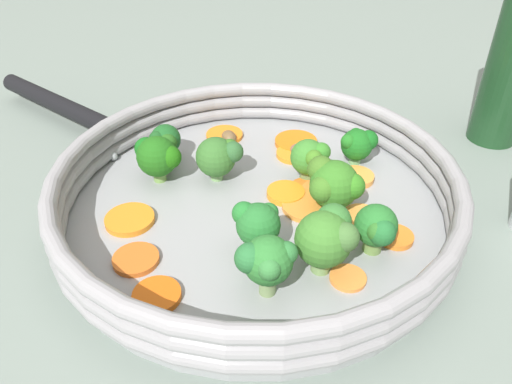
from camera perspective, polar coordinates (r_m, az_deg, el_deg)
The scene contains 32 objects.
ground_plane at distance 0.46m, azimuth 0.00°, elevation -2.72°, with size 4.00×4.00×0.00m, color gray.
skillet at distance 0.46m, azimuth 0.00°, elevation -2.13°, with size 0.34×0.34×0.01m, color #939699.
skillet_rim_wall at distance 0.44m, azimuth 0.00°, elevation 0.70°, with size 0.36×0.36×0.04m.
skillet_handle at distance 0.64m, azimuth -21.05°, elevation 9.06°, with size 0.02×0.02×0.23m, color black.
skillet_rivet_left at distance 0.57m, azimuth -11.30°, elevation 6.56°, with size 0.01×0.01×0.01m, color gray.
skillet_rivet_right at distance 0.53m, azimuth -16.01°, elevation 3.93°, with size 0.01×0.01×0.01m, color #949B9D.
carrot_slice_0 at distance 0.41m, azimuth -13.56°, elevation -7.49°, with size 0.04×0.04×0.00m, color orange.
carrot_slice_1 at distance 0.47m, azimuth 5.92°, elevation 0.26°, with size 0.03×0.03×0.00m, color orange.
carrot_slice_2 at distance 0.45m, azimuth 11.96°, elevation -2.69°, with size 0.03×0.03×0.00m, color #F79B41.
carrot_slice_3 at distance 0.47m, azimuth 7.58°, elevation -0.02°, with size 0.04×0.04×0.00m, color orange.
carrot_slice_4 at distance 0.56m, azimuth -3.62°, elevation 6.51°, with size 0.04×0.04×0.00m, color orange.
carrot_slice_5 at distance 0.52m, azimuth 4.29°, elevation 4.37°, with size 0.04×0.04×0.00m, color orange.
carrot_slice_6 at distance 0.46m, azimuth 3.62°, elevation -0.35°, with size 0.04×0.04×0.01m, color orange.
carrot_slice_7 at distance 0.39m, azimuth 10.46°, elevation -9.63°, with size 0.03×0.03×0.00m, color orange.
carrot_slice_8 at distance 0.38m, azimuth -11.27°, elevation -11.53°, with size 0.04×0.04×0.01m, color #E05D13.
carrot_slice_9 at distance 0.45m, azimuth 5.91°, elevation -1.57°, with size 0.05×0.05×0.00m, color orange.
carrot_slice_10 at distance 0.50m, azimuth 11.40°, elevation 1.69°, with size 0.03×0.03×0.01m, color #F8993E.
carrot_slice_11 at distance 0.43m, azimuth 15.66°, elevation -4.96°, with size 0.03×0.03×0.01m, color orange.
carrot_slice_12 at distance 0.45m, azimuth -14.23°, elevation -3.06°, with size 0.04×0.04×0.01m, color orange.
carrot_slice_13 at distance 0.54m, azimuth 4.58°, elevation 5.72°, with size 0.05×0.05×0.01m, color orange.
broccoli_floret_0 at distance 0.47m, azimuth 6.17°, elevation 3.95°, with size 0.04×0.03×0.04m.
broccoli_floret_1 at distance 0.39m, azimuth 0.15°, elevation -3.69°, with size 0.04×0.04×0.05m.
broccoli_floret_2 at distance 0.48m, azimuth -4.33°, elevation 4.09°, with size 0.04×0.04×0.04m.
broccoli_floret_3 at distance 0.51m, azimuth 11.57°, elevation 5.45°, with size 0.03×0.04×0.04m.
broccoli_floret_4 at distance 0.44m, azimuth 8.83°, elevation 0.90°, with size 0.05×0.05×0.05m.
broccoli_floret_5 at distance 0.38m, azimuth 8.25°, elevation -5.06°, with size 0.05×0.05×0.05m.
broccoli_floret_6 at distance 0.48m, azimuth -11.20°, elevation 4.05°, with size 0.04×0.04×0.05m.
broccoli_floret_7 at distance 0.51m, azimuth -10.34°, elevation 5.84°, with size 0.04×0.03×0.04m.
broccoli_floret_8 at distance 0.40m, azimuth 13.65°, elevation -4.02°, with size 0.04×0.03×0.04m.
broccoli_floret_9 at distance 0.35m, azimuth 1.21°, elevation -7.90°, with size 0.04×0.04×0.05m.
mushroom_piece_0 at distance 0.52m, azimuth 5.50°, elevation 4.82°, with size 0.03×0.02×0.01m, color #8C5C4B.
mushroom_piece_1 at distance 0.54m, azimuth -3.12°, elevation 6.29°, with size 0.02×0.02×0.01m, color brown.
Camera 1 is at (-0.32, 0.17, 0.29)m, focal length 35.00 mm.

